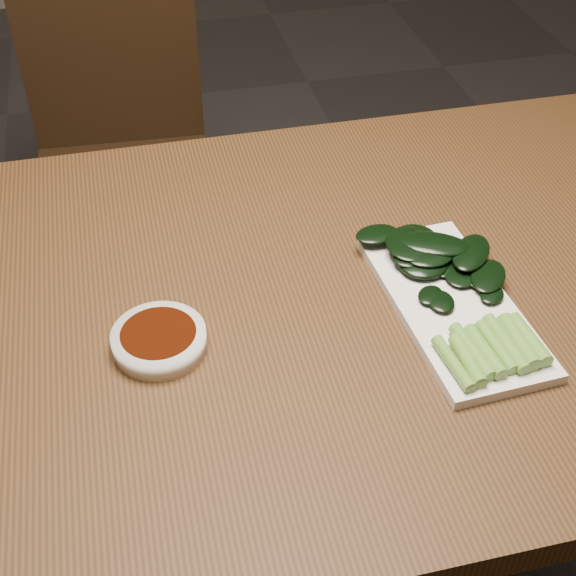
{
  "coord_description": "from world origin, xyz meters",
  "views": [
    {
      "loc": [
        -0.16,
        -0.74,
        1.42
      ],
      "look_at": [
        0.01,
        -0.0,
        0.76
      ],
      "focal_mm": 50.0,
      "sensor_mm": 36.0,
      "label": 1
    }
  ],
  "objects": [
    {
      "name": "table",
      "position": [
        0.0,
        0.0,
        0.68
      ],
      "size": [
        1.4,
        0.8,
        0.75
      ],
      "color": "#412812",
      "rests_on": "ground"
    },
    {
      "name": "gai_lan",
      "position": [
        0.2,
        -0.05,
        0.78
      ],
      "size": [
        0.18,
        0.3,
        0.03
      ],
      "color": "#649D36",
      "rests_on": "serving_plate"
    },
    {
      "name": "serving_plate",
      "position": [
        0.2,
        -0.07,
        0.76
      ],
      "size": [
        0.15,
        0.31,
        0.01
      ],
      "rotation": [
        0.0,
        0.0,
        0.06
      ],
      "color": "white",
      "rests_on": "table"
    },
    {
      "name": "chair_far",
      "position": [
        -0.17,
        0.85,
        0.49
      ],
      "size": [
        0.4,
        0.4,
        0.89
      ],
      "rotation": [
        0.0,
        0.0,
        -0.06
      ],
      "color": "black",
      "rests_on": "ground"
    },
    {
      "name": "sauce_bowl",
      "position": [
        -0.16,
        -0.06,
        0.76
      ],
      "size": [
        0.11,
        0.11,
        0.03
      ],
      "color": "white",
      "rests_on": "table"
    }
  ]
}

